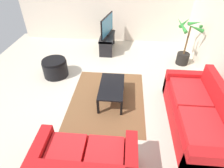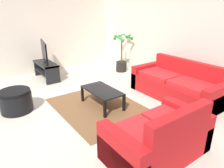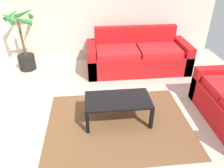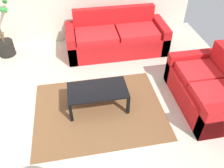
# 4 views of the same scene
# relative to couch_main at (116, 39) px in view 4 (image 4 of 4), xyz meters

# --- Properties ---
(ground_plane) EXTENTS (6.60, 6.60, 0.00)m
(ground_plane) POSITION_rel_couch_main_xyz_m (-1.07, -2.28, -0.30)
(ground_plane) COLOR beige
(couch_main) EXTENTS (2.22, 0.90, 0.90)m
(couch_main) POSITION_rel_couch_main_xyz_m (0.00, 0.00, 0.00)
(couch_main) COLOR red
(couch_main) RESTS_ON ground
(couch_loveseat) EXTENTS (0.90, 1.53, 0.90)m
(couch_loveseat) POSITION_rel_couch_main_xyz_m (1.21, -1.96, -0.00)
(couch_loveseat) COLOR red
(couch_loveseat) RESTS_ON ground
(coffee_table) EXTENTS (1.00, 0.54, 0.40)m
(coffee_table) POSITION_rel_couch_main_xyz_m (-0.66, -1.72, 0.04)
(coffee_table) COLOR black
(coffee_table) RESTS_ON ground
(area_rug) EXTENTS (2.20, 1.70, 0.01)m
(area_rug) POSITION_rel_couch_main_xyz_m (-0.66, -1.82, -0.30)
(area_rug) COLOR brown
(area_rug) RESTS_ON ground
(potted_palm) EXTENTS (0.68, 0.76, 1.35)m
(potted_palm) POSITION_rel_couch_main_xyz_m (-2.47, 0.26, 0.23)
(potted_palm) COLOR black
(potted_palm) RESTS_ON ground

